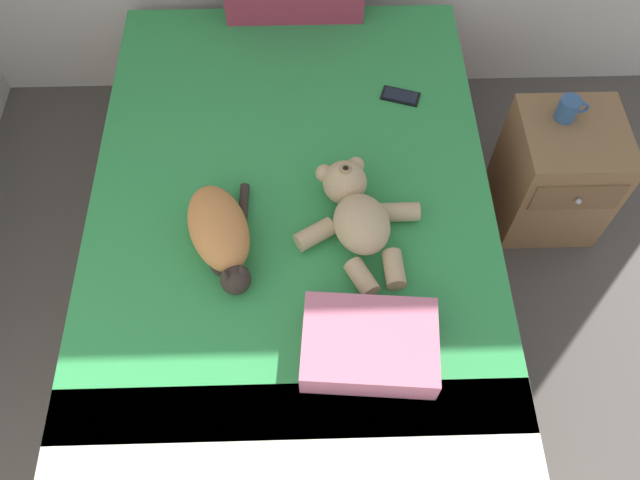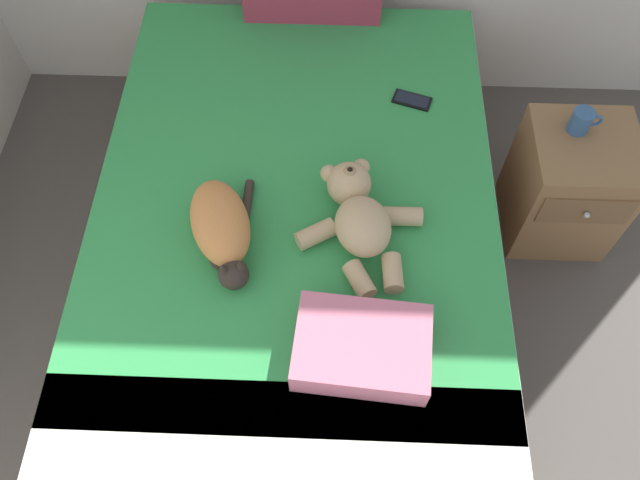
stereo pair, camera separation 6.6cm
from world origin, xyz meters
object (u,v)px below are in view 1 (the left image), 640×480
(cell_phone, at_px, (400,96))
(nightstand, at_px, (556,174))
(teddy_bear, at_px, (357,213))
(bed, at_px, (294,233))
(cat, at_px, (220,233))
(throw_pillow, at_px, (369,345))
(mug, at_px, (569,109))

(cell_phone, relative_size, nightstand, 0.30)
(teddy_bear, bearing_deg, nightstand, 24.77)
(bed, xyz_separation_m, cat, (-0.23, -0.21, 0.35))
(cat, height_order, nightstand, cat)
(bed, distance_m, teddy_bear, 0.44)
(bed, distance_m, cell_phone, 0.68)
(cat, relative_size, nightstand, 0.82)
(throw_pillow, relative_size, mug, 3.33)
(nightstand, bearing_deg, bed, -166.53)
(bed, xyz_separation_m, mug, (1.06, 0.33, 0.32))
(mug, bearing_deg, nightstand, -61.46)
(teddy_bear, bearing_deg, throw_pillow, -88.42)
(throw_pillow, height_order, mug, throw_pillow)
(nightstand, distance_m, mug, 0.33)
(nightstand, bearing_deg, cat, -160.44)
(bed, bearing_deg, nightstand, 13.47)
(teddy_bear, distance_m, cell_phone, 0.63)
(bed, xyz_separation_m, throw_pillow, (0.24, -0.60, 0.33))
(cat, bearing_deg, throw_pillow, -40.41)
(teddy_bear, relative_size, mug, 4.29)
(teddy_bear, relative_size, nightstand, 0.96)
(cat, height_order, teddy_bear, teddy_bear)
(throw_pillow, relative_size, nightstand, 0.74)
(bed, relative_size, teddy_bear, 4.00)
(nightstand, xyz_separation_m, mug, (-0.04, 0.07, 0.32))
(cat, distance_m, mug, 1.40)
(bed, relative_size, cell_phone, 12.64)
(teddy_bear, relative_size, cell_phone, 3.16)
(cat, xyz_separation_m, mug, (1.29, 0.54, -0.03))
(cat, xyz_separation_m, throw_pillow, (0.46, -0.40, -0.02))
(bed, bearing_deg, cat, -137.73)
(bed, xyz_separation_m, cell_phone, (0.43, 0.45, 0.28))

